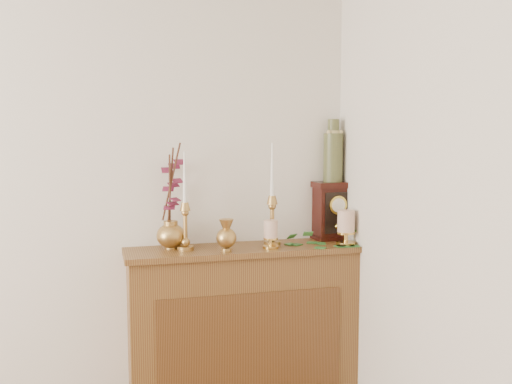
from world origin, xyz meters
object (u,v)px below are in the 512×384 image
object	(u,v)px
bud_vase	(226,236)
mantel_clock	(333,211)
ginger_jar	(172,201)
ceramic_vase	(333,154)
candlestick_center	(272,212)
candlestick_left	(185,218)

from	to	relation	value
bud_vase	mantel_clock	size ratio (longest dim) A/B	0.51
bud_vase	mantel_clock	xyz separation A→B (m)	(0.65, 0.19, 0.08)
ginger_jar	ceramic_vase	bearing A→B (deg)	1.01
candlestick_center	mantel_clock	world-z (taller)	candlestick_center
candlestick_center	mantel_clock	size ratio (longest dim) A/B	1.68
candlestick_center	ginger_jar	xyz separation A→B (m)	(-0.52, 0.08, 0.07)
ginger_jar	candlestick_center	bearing A→B (deg)	-8.80
candlestick_center	ginger_jar	bearing A→B (deg)	171.20
candlestick_left	ceramic_vase	world-z (taller)	ceramic_vase
mantel_clock	ceramic_vase	world-z (taller)	ceramic_vase
candlestick_left	bud_vase	distance (m)	0.23
bud_vase	mantel_clock	world-z (taller)	mantel_clock
candlestick_center	bud_vase	bearing A→B (deg)	-160.15
candlestick_left	ceramic_vase	bearing A→B (deg)	7.18
candlestick_center	ceramic_vase	bearing A→B (deg)	14.17
candlestick_left	ceramic_vase	xyz separation A→B (m)	(0.84, 0.11, 0.31)
ginger_jar	ceramic_vase	xyz separation A→B (m)	(0.90, 0.02, 0.23)
candlestick_center	bud_vase	distance (m)	0.30
ceramic_vase	mantel_clock	bearing A→B (deg)	-86.41
candlestick_center	candlestick_left	bearing A→B (deg)	-178.74
candlestick_left	candlestick_center	distance (m)	0.46
candlestick_left	candlestick_center	world-z (taller)	candlestick_center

